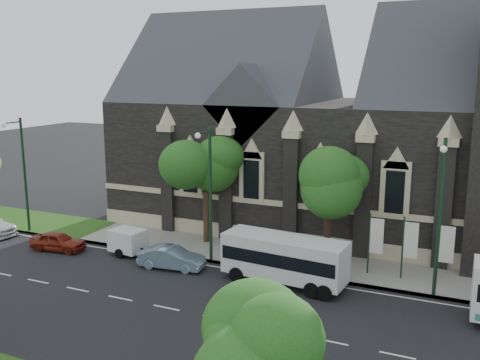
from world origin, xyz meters
The scene contains 16 objects.
ground centered at (0.00, 0.00, 0.00)m, with size 160.00×160.00×0.00m, color black.
sidewalk centered at (0.00, 9.50, 0.07)m, with size 80.00×5.00×0.15m, color gray.
museum centered at (5.12, 18.78, 8.17)m, with size 40.00×17.70×29.90m.
tree_park_east centered at (6.18, -9.32, 4.62)m, with size 3.40×3.40×6.28m.
tree_walk_right centered at (3.21, 10.71, 5.82)m, with size 4.08×4.08×7.80m.
tree_walk_left centered at (-5.80, 10.70, 5.73)m, with size 3.91×3.91×7.64m.
street_lamp_near centered at (10.00, 7.09, 5.11)m, with size 0.36×1.88×9.00m.
street_lamp_mid centered at (-4.00, 7.09, 5.11)m, with size 0.36×1.88×9.00m.
street_lamp_far centered at (-20.00, 7.09, 5.11)m, with size 0.36×1.88×9.00m.
banner_flag_left centered at (6.29, 9.00, 2.38)m, with size 0.90×0.10×4.00m.
banner_flag_center centered at (8.29, 9.00, 2.38)m, with size 0.90×0.10×4.00m.
banner_flag_right centered at (10.29, 9.00, 2.38)m, with size 0.90×0.10×4.00m.
shuttle_bus centered at (1.68, 5.72, 1.65)m, with size 7.58×3.18×2.86m.
box_trailer centered at (-9.87, 6.20, 1.00)m, with size 3.38×2.00×1.76m.
sedan centered at (-5.75, 5.14, 0.71)m, with size 1.50×4.29×1.41m, color #7794AD.
car_far_red centered at (-14.88, 4.89, 0.67)m, with size 1.58×3.92×1.34m, color maroon.
Camera 1 is at (11.23, -22.52, 12.48)m, focal length 39.58 mm.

